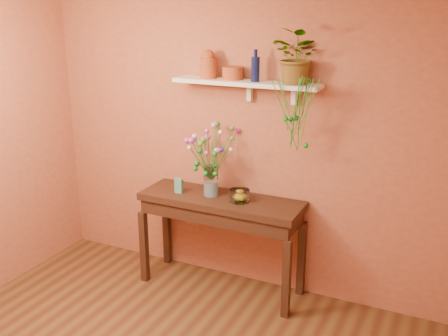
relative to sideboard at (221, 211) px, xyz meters
The scene contains 13 objects.
room 1.84m from the sideboard, 85.97° to the right, with size 4.04×4.04×2.70m.
sideboard is the anchor object (origin of this frame).
wall_shelf 1.17m from the sideboard, 36.12° to the left, with size 1.30×0.24×0.19m.
terracotta_jug 1.30m from the sideboard, 144.22° to the left, with size 0.16×0.16×0.24m.
terracotta_pot 1.23m from the sideboard, 75.64° to the left, with size 0.18×0.18×0.11m, color #A63D1C.
blue_bottle 1.31m from the sideboard, 24.22° to the left, with size 0.08×0.08×0.26m.
spider_plant 1.53m from the sideboard, 12.18° to the left, with size 0.40×0.35×0.45m, color #1B761D.
plant_fronds 1.14m from the sideboard, ahead, with size 0.36×0.39×0.62m.
glass_vase 0.27m from the sideboard, behind, with size 0.13×0.13×0.28m.
bouquet 0.60m from the sideboard, behind, with size 0.51×0.48×0.52m.
glass_bowl 0.26m from the sideboard, ahead, with size 0.18×0.18×0.11m.
lemon 0.25m from the sideboard, ahead, with size 0.07×0.07×0.07m, color yellow.
carton 0.45m from the sideboard, behind, with size 0.07×0.05×0.13m, color teal.
Camera 1 is at (1.78, -2.19, 2.57)m, focal length 41.79 mm.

